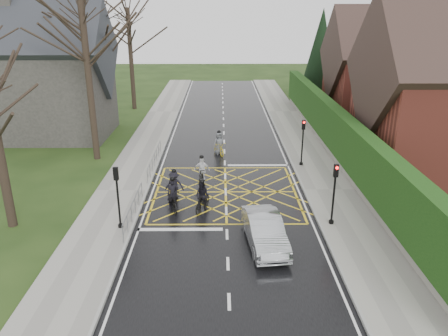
{
  "coord_description": "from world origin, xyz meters",
  "views": [
    {
      "loc": [
        -0.3,
        -23.18,
        10.11
      ],
      "look_at": [
        -0.09,
        0.51,
        1.3
      ],
      "focal_mm": 35.0,
      "sensor_mm": 36.0,
      "label": 1
    }
  ],
  "objects_px": {
    "cyclist_front": "(202,173)",
    "cyclist_lead": "(219,146)",
    "cyclist_back": "(202,199)",
    "car": "(265,231)",
    "cyclist_mid": "(174,188)",
    "cyclist_rear": "(173,199)"
  },
  "relations": [
    {
      "from": "cyclist_front",
      "to": "cyclist_rear",
      "type": "bearing_deg",
      "value": -102.44
    },
    {
      "from": "cyclist_front",
      "to": "cyclist_back",
      "type": "bearing_deg",
      "value": -78.8
    },
    {
      "from": "cyclist_front",
      "to": "cyclist_lead",
      "type": "relative_size",
      "value": 0.95
    },
    {
      "from": "cyclist_lead",
      "to": "car",
      "type": "relative_size",
      "value": 0.46
    },
    {
      "from": "cyclist_rear",
      "to": "cyclist_lead",
      "type": "height_order",
      "value": "cyclist_rear"
    },
    {
      "from": "cyclist_rear",
      "to": "cyclist_mid",
      "type": "xyz_separation_m",
      "value": [
        -0.04,
        1.33,
        0.05
      ]
    },
    {
      "from": "cyclist_rear",
      "to": "cyclist_front",
      "type": "bearing_deg",
      "value": 51.58
    },
    {
      "from": "cyclist_rear",
      "to": "cyclist_front",
      "type": "height_order",
      "value": "cyclist_rear"
    },
    {
      "from": "cyclist_back",
      "to": "car",
      "type": "distance_m",
      "value": 4.62
    },
    {
      "from": "cyclist_rear",
      "to": "cyclist_lead",
      "type": "distance_m",
      "value": 9.46
    },
    {
      "from": "cyclist_rear",
      "to": "cyclist_mid",
      "type": "relative_size",
      "value": 1.08
    },
    {
      "from": "cyclist_rear",
      "to": "cyclist_back",
      "type": "relative_size",
      "value": 1.13
    },
    {
      "from": "cyclist_mid",
      "to": "cyclist_front",
      "type": "relative_size",
      "value": 1.01
    },
    {
      "from": "cyclist_front",
      "to": "cyclist_mid",
      "type": "bearing_deg",
      "value": -113.5
    },
    {
      "from": "cyclist_back",
      "to": "car",
      "type": "xyz_separation_m",
      "value": [
        2.91,
        -3.58,
        0.05
      ]
    },
    {
      "from": "cyclist_rear",
      "to": "car",
      "type": "distance_m",
      "value": 5.79
    },
    {
      "from": "cyclist_front",
      "to": "cyclist_lead",
      "type": "bearing_deg",
      "value": 87.91
    },
    {
      "from": "cyclist_lead",
      "to": "cyclist_front",
      "type": "bearing_deg",
      "value": -122.03
    },
    {
      "from": "cyclist_back",
      "to": "cyclist_mid",
      "type": "distance_m",
      "value": 2.15
    },
    {
      "from": "cyclist_back",
      "to": "cyclist_front",
      "type": "relative_size",
      "value": 0.96
    },
    {
      "from": "cyclist_mid",
      "to": "car",
      "type": "distance_m",
      "value": 6.75
    },
    {
      "from": "cyclist_front",
      "to": "car",
      "type": "bearing_deg",
      "value": -58.59
    }
  ]
}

